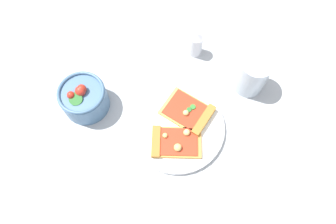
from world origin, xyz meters
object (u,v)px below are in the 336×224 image
plate (177,127)px  salad_bowl (84,98)px  pizza_slice_near (190,113)px  soda_glass (252,75)px  pizza_slice_far (173,142)px  pepper_shaker (196,44)px

plate → salad_bowl: 0.24m
pizza_slice_near → salad_bowl: bearing=-104.1°
pizza_slice_near → soda_glass: soda_glass is taller
pizza_slice_far → pepper_shaker: pepper_shaker is taller
plate → soda_glass: bearing=115.6°
salad_bowl → soda_glass: soda_glass is taller
pizza_slice_far → soda_glass: size_ratio=1.21×
salad_bowl → soda_glass: (-0.01, 0.42, 0.01)m
salad_bowl → pepper_shaker: salad_bowl is taller
plate → salad_bowl: salad_bowl is taller
soda_glass → plate: bearing=-64.4°
soda_glass → pizza_slice_near: bearing=-67.0°
pizza_slice_far → salad_bowl: 0.25m
salad_bowl → soda_glass: 0.42m
salad_bowl → pepper_shaker: (-0.12, 0.30, -0.00)m
plate → pizza_slice_near: 0.05m
salad_bowl → pepper_shaker: bearing=112.5°
pizza_slice_near → pepper_shaker: 0.20m
plate → pepper_shaker: (-0.22, 0.08, 0.03)m
plate → soda_glass: (-0.10, 0.20, 0.05)m
plate → soda_glass: size_ratio=2.24×
pizza_slice_near → salad_bowl: size_ratio=1.27×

